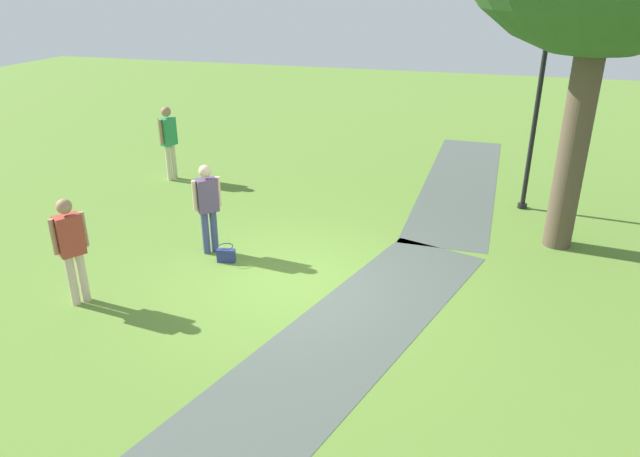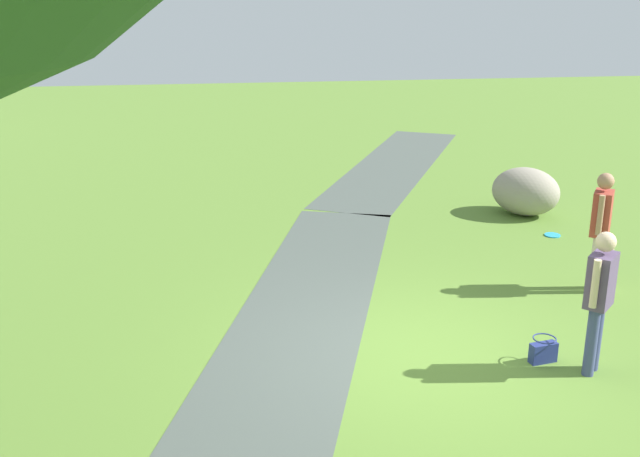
{
  "view_description": "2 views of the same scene",
  "coord_description": "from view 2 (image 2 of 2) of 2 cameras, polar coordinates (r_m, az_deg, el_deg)",
  "views": [
    {
      "loc": [
        8.02,
        2.84,
        4.67
      ],
      "look_at": [
        0.35,
        0.55,
        1.18
      ],
      "focal_mm": 32.52,
      "sensor_mm": 36.0,
      "label": 1
    },
    {
      "loc": [
        -7.81,
        2.2,
        4.28
      ],
      "look_at": [
        1.52,
        0.96,
        1.12
      ],
      "focal_mm": 42.71,
      "sensor_mm": 36.0,
      "label": 2
    }
  ],
  "objects": [
    {
      "name": "ground_plane",
      "position": [
        9.17,
        7.29,
        -9.42
      ],
      "size": [
        48.0,
        48.0,
        0.0
      ],
      "primitive_type": "plane",
      "color": "#5A7F30"
    },
    {
      "name": "footpath_segment_mid",
      "position": [
        10.6,
        -0.79,
        -5.22
      ],
      "size": [
        8.15,
        3.92,
        0.01
      ],
      "color": "#49524B",
      "rests_on": "ground"
    },
    {
      "name": "footpath_segment_far",
      "position": [
        18.05,
        5.58,
        4.77
      ],
      "size": [
        7.93,
        5.01,
        0.01
      ],
      "color": "#49524B",
      "rests_on": "ground"
    },
    {
      "name": "lawn_boulder",
      "position": [
        14.62,
        15.15,
        2.7
      ],
      "size": [
        1.61,
        1.61,
        0.89
      ],
      "color": "gray",
      "rests_on": "ground"
    },
    {
      "name": "woman_with_handbag",
      "position": [
        8.87,
        20.21,
        -4.56
      ],
      "size": [
        0.43,
        0.42,
        1.67
      ],
      "color": "#3F4777",
      "rests_on": "ground"
    },
    {
      "name": "passerby_on_path",
      "position": [
        11.21,
        20.28,
        0.35
      ],
      "size": [
        0.45,
        0.4,
        1.72
      ],
      "color": "beige",
      "rests_on": "ground"
    },
    {
      "name": "handbag_on_grass",
      "position": [
        9.26,
        16.39,
        -8.8
      ],
      "size": [
        0.32,
        0.34,
        0.31
      ],
      "color": "navy",
      "rests_on": "ground"
    },
    {
      "name": "backpack_by_boulder",
      "position": [
        15.89,
        15.91,
        2.94
      ],
      "size": [
        0.34,
        0.35,
        0.4
      ],
      "color": "black",
      "rests_on": "ground"
    },
    {
      "name": "frisbee_on_grass",
      "position": [
        13.67,
        17.02,
        -0.48
      ],
      "size": [
        0.27,
        0.27,
        0.02
      ],
      "color": "#299FD4",
      "rests_on": "ground"
    }
  ]
}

